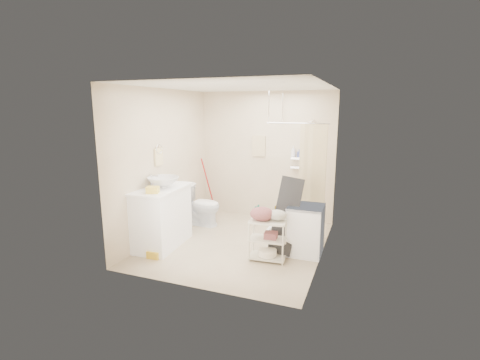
{
  "coord_description": "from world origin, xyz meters",
  "views": [
    {
      "loc": [
        2.02,
        -5.22,
        2.27
      ],
      "look_at": [
        -0.06,
        0.25,
        1.05
      ],
      "focal_mm": 26.0,
      "sensor_mm": 36.0,
      "label": 1
    }
  ],
  "objects_px": {
    "vanity": "(162,217)",
    "toilet": "(201,205)",
    "laundry_rack": "(268,236)",
    "washing_machine": "(305,230)"
  },
  "relations": [
    {
      "from": "toilet",
      "to": "washing_machine",
      "type": "distance_m",
      "value": 2.28
    },
    {
      "from": "vanity",
      "to": "toilet",
      "type": "bearing_deg",
      "value": 80.53
    },
    {
      "from": "washing_machine",
      "to": "vanity",
      "type": "bearing_deg",
      "value": -167.94
    },
    {
      "from": "vanity",
      "to": "washing_machine",
      "type": "relative_size",
      "value": 1.44
    },
    {
      "from": "toilet",
      "to": "laundry_rack",
      "type": "height_order",
      "value": "toilet"
    },
    {
      "from": "toilet",
      "to": "vanity",
      "type": "bearing_deg",
      "value": 175.52
    },
    {
      "from": "laundry_rack",
      "to": "toilet",
      "type": "bearing_deg",
      "value": 142.19
    },
    {
      "from": "vanity",
      "to": "laundry_rack",
      "type": "bearing_deg",
      "value": -1.35
    },
    {
      "from": "vanity",
      "to": "toilet",
      "type": "distance_m",
      "value": 1.19
    },
    {
      "from": "vanity",
      "to": "toilet",
      "type": "height_order",
      "value": "vanity"
    }
  ]
}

